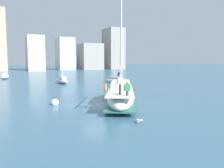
# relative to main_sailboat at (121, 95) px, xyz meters

# --- Properties ---
(ground_plane) EXTENTS (400.00, 400.00, 0.00)m
(ground_plane) POSITION_rel_main_sailboat_xyz_m (-1.99, 0.99, -0.92)
(ground_plane) COLOR #38607A
(main_sailboat) EXTENTS (6.49, 9.64, 13.97)m
(main_sailboat) POSITION_rel_main_sailboat_xyz_m (0.00, 0.00, 0.00)
(main_sailboat) COLOR silver
(main_sailboat) RESTS_ON ground
(moored_sloop_near) EXTENTS (3.99, 4.60, 8.14)m
(moored_sloop_near) POSITION_rel_main_sailboat_xyz_m (8.40, 19.11, -0.36)
(moored_sloop_near) COLOR #B7B2A8
(moored_sloop_near) RESTS_ON ground
(moored_sloop_far) EXTENTS (1.98, 5.42, 7.74)m
(moored_sloop_far) POSITION_rel_main_sailboat_xyz_m (-1.03, 22.43, -0.35)
(moored_sloop_far) COLOR white
(moored_sloop_far) RESTS_ON ground
(moored_catamaran) EXTENTS (1.86, 3.97, 4.83)m
(moored_catamaran) POSITION_rel_main_sailboat_xyz_m (17.16, 35.99, -0.49)
(moored_catamaran) COLOR navy
(moored_catamaran) RESTS_ON ground
(moored_cutter_right) EXTENTS (2.17, 5.86, 7.26)m
(moored_cutter_right) POSITION_rel_main_sailboat_xyz_m (-10.79, 37.88, -0.33)
(moored_cutter_right) COLOR white
(moored_cutter_right) RESTS_ON ground
(seagull) EXTENTS (0.82, 0.72, 0.16)m
(seagull) POSITION_rel_main_sailboat_xyz_m (-1.42, -5.86, -0.76)
(seagull) COLOR silver
(seagull) RESTS_ON ground
(mooring_buoy) EXTENTS (0.73, 0.73, 0.96)m
(mooring_buoy) POSITION_rel_main_sailboat_xyz_m (-5.62, 2.53, -0.70)
(mooring_buoy) COLOR silver
(mooring_buoy) RESTS_ON ground
(waterfront_buildings) EXTENTS (85.20, 18.37, 25.04)m
(waterfront_buildings) POSITION_rel_main_sailboat_xyz_m (-7.74, 83.40, 8.66)
(waterfront_buildings) COLOR gray
(waterfront_buildings) RESTS_ON ground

